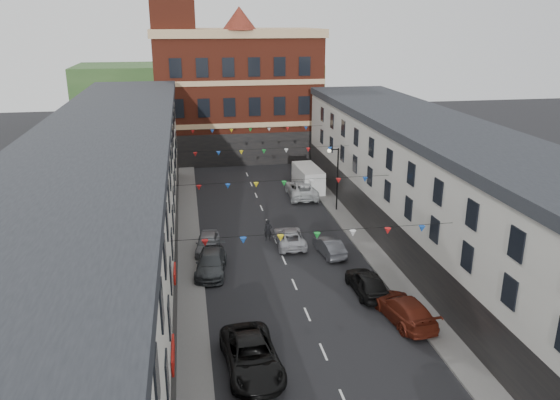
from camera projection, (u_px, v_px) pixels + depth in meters
ground at (294, 284)px, 36.87m from camera, size 160.00×160.00×0.00m
pavement_left at (191, 278)px, 37.60m from camera, size 1.80×64.00×0.15m
pavement_right at (382, 264)px, 39.84m from camera, size 1.80×64.00×0.15m
terrace_left at (108, 215)px, 34.22m from camera, size 8.40×56.00×10.70m
terrace_right at (457, 202)px, 38.20m from camera, size 8.40×56.00×9.70m
civic_building at (237, 93)px, 69.81m from camera, size 20.60×13.30×18.50m
clock_tower at (174, 38)px, 63.69m from camera, size 5.60×5.60×30.00m
distant_hill at (200, 94)px, 92.64m from camera, size 40.00×14.00×10.00m
street_lamp at (335, 171)px, 49.80m from camera, size 1.10×0.36×6.00m
car_left_c at (252, 356)px, 27.67m from camera, size 3.05×5.96×1.61m
car_left_d at (211, 263)px, 38.42m from camera, size 2.69×5.24×1.45m
car_left_e at (208, 243)px, 41.91m from camera, size 2.25×4.40×1.43m
car_right_c at (404, 309)px, 32.25m from camera, size 2.80×5.45×1.51m
car_right_d at (367, 283)px, 35.45m from camera, size 2.01×4.64×1.56m
car_right_e at (329, 246)px, 41.41m from camera, size 1.83×4.09×1.30m
car_right_f at (301, 189)px, 54.87m from camera, size 2.96×6.00×1.64m
moving_car at (290, 237)px, 43.17m from camera, size 2.27×4.75×1.31m
white_van at (308, 179)px, 56.93m from camera, size 2.42×5.70×2.48m
pedestrian at (268, 230)px, 43.94m from camera, size 0.70×0.52×1.76m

